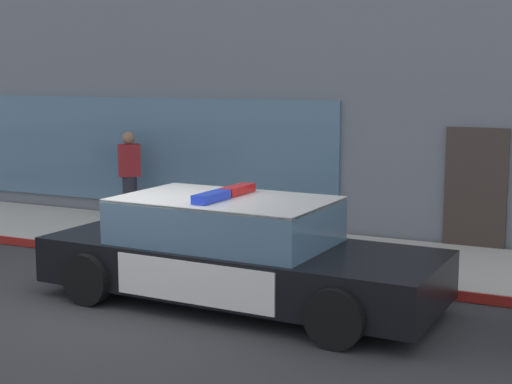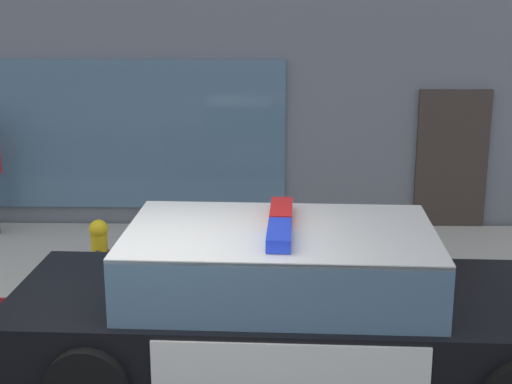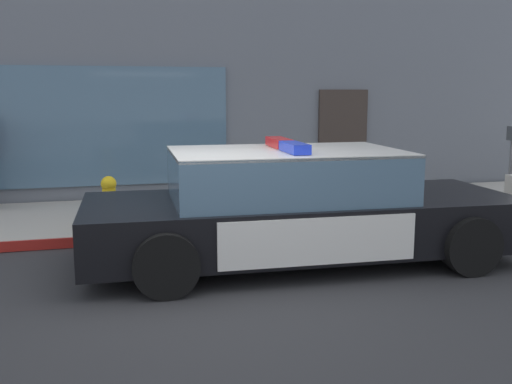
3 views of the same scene
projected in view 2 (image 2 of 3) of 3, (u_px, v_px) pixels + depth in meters
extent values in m
cube|color=#B2ADA3|center=(188.00, 262.00, 9.51)|extent=(48.00, 2.74, 0.15)
cube|color=maroon|center=(174.00, 305.00, 8.17)|extent=(28.80, 0.04, 0.14)
cube|color=#382D28|center=(451.00, 164.00, 10.52)|extent=(1.00, 0.08, 2.10)
cube|color=black|center=(302.00, 323.00, 6.74)|extent=(5.25, 2.07, 0.60)
cube|color=silver|center=(491.00, 310.00, 6.61)|extent=(1.83, 1.91, 0.05)
cube|color=silver|center=(103.00, 301.00, 6.80)|extent=(1.52, 1.90, 0.05)
cube|color=silver|center=(292.00, 283.00, 7.67)|extent=(2.18, 0.11, 0.51)
cube|color=silver|center=(289.00, 374.00, 5.83)|extent=(2.18, 0.11, 0.51)
cube|color=yellow|center=(292.00, 282.00, 7.69)|extent=(0.22, 0.02, 0.26)
cube|color=slate|center=(280.00, 263.00, 6.61)|extent=(2.76, 1.79, 0.60)
cube|color=silver|center=(280.00, 231.00, 6.53)|extent=(2.76, 1.79, 0.04)
cube|color=red|center=(281.00, 212.00, 6.84)|extent=(0.22, 0.65, 0.11)
cube|color=blue|center=(279.00, 235.00, 6.19)|extent=(0.22, 0.65, 0.11)
cylinder|color=black|center=(470.00, 302.00, 7.60)|extent=(0.69, 0.24, 0.68)
cylinder|color=black|center=(138.00, 294.00, 7.79)|extent=(0.69, 0.24, 0.68)
cylinder|color=gold|center=(101.00, 275.00, 8.69)|extent=(0.28, 0.28, 0.10)
cylinder|color=gold|center=(100.00, 253.00, 8.62)|extent=(0.19, 0.19, 0.45)
sphere|color=gold|center=(99.00, 229.00, 8.55)|extent=(0.22, 0.22, 0.22)
cylinder|color=#333338|center=(98.00, 223.00, 8.53)|extent=(0.06, 0.06, 0.05)
cylinder|color=#333338|center=(97.00, 256.00, 8.48)|extent=(0.09, 0.10, 0.09)
cylinder|color=#333338|center=(103.00, 247.00, 8.76)|extent=(0.09, 0.10, 0.09)
cylinder|color=#333338|center=(113.00, 255.00, 8.63)|extent=(0.10, 0.12, 0.12)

